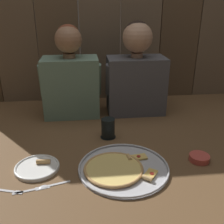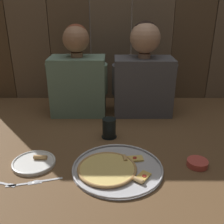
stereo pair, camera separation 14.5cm
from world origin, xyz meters
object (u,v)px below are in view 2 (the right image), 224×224
object	(u,v)px
drinking_glass	(109,128)
diner_left	(78,76)
dinner_plate	(34,162)
dipping_bowl	(197,163)
pizza_tray	(114,168)
diner_right	(143,73)

from	to	relation	value
drinking_glass	diner_left	distance (m)	0.48
dinner_plate	diner_left	bearing A→B (deg)	76.93
drinking_glass	dipping_bowl	world-z (taller)	drinking_glass
dinner_plate	diner_left	world-z (taller)	diner_left
pizza_tray	dipping_bowl	distance (m)	0.41
dipping_bowl	diner_right	xyz separation A→B (m)	(-0.20, 0.67, 0.27)
drinking_glass	diner_right	world-z (taller)	diner_right
pizza_tray	dipping_bowl	xyz separation A→B (m)	(0.41, 0.03, 0.01)
pizza_tray	diner_right	size ratio (longest dim) A/B	0.69
pizza_tray	diner_right	xyz separation A→B (m)	(0.21, 0.71, 0.28)
dipping_bowl	diner_left	size ratio (longest dim) A/B	0.17
pizza_tray	dinner_plate	world-z (taller)	dinner_plate
drinking_glass	dinner_plate	bearing A→B (deg)	-142.48
diner_left	pizza_tray	bearing A→B (deg)	-70.88
pizza_tray	dipping_bowl	world-z (taller)	dipping_bowl
pizza_tray	diner_left	distance (m)	0.79
dinner_plate	diner_right	world-z (taller)	diner_right
diner_left	diner_right	size ratio (longest dim) A/B	0.97
diner_right	dinner_plate	bearing A→B (deg)	-132.57
drinking_glass	diner_right	distance (m)	0.50
drinking_glass	diner_left	bearing A→B (deg)	120.37
diner_left	diner_right	world-z (taller)	diner_right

